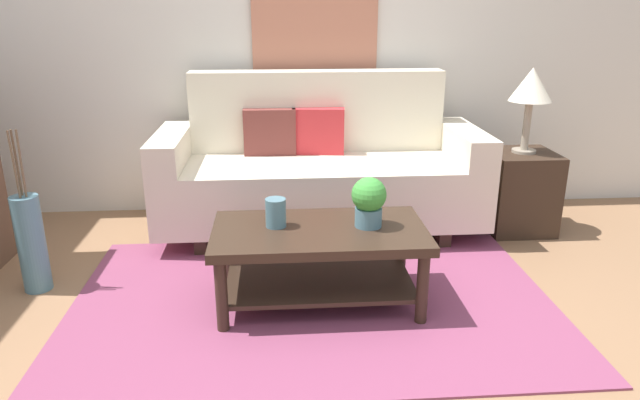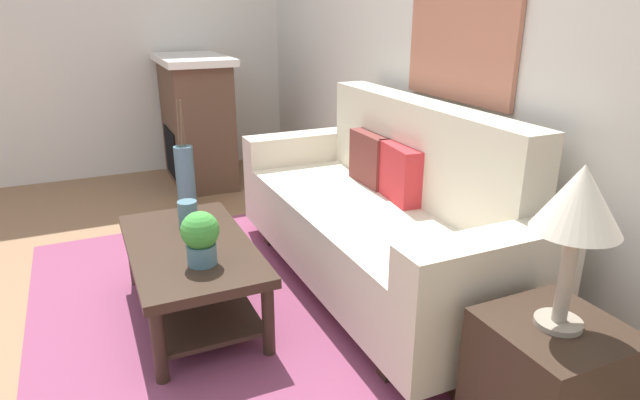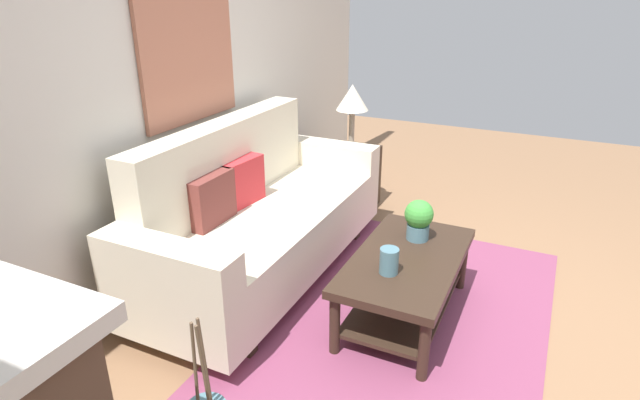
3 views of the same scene
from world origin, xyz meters
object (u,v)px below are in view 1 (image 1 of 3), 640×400
framed_painting (315,7)px  side_table (519,191)px  throw_pillow_crimson (318,131)px  coffee_table (319,249)px  throw_pillow_maroon (270,132)px  tabletop_vase (276,213)px  potted_plant_tabletop (369,200)px  floor_vase (31,244)px  couch (320,170)px  table_lamp (531,88)px

framed_painting → side_table: bearing=-22.6°
throw_pillow_crimson → coffee_table: bearing=-93.9°
throw_pillow_maroon → tabletop_vase: bearing=-88.3°
tabletop_vase → framed_painting: (0.30, 1.50, 1.00)m
tabletop_vase → potted_plant_tabletop: size_ratio=0.57×
coffee_table → floor_vase: (-1.57, 0.27, -0.04)m
coffee_table → side_table: side_table is taller
potted_plant_tabletop → floor_vase: potted_plant_tabletop is taller
side_table → floor_vase: 3.11m
framed_painting → couch: bearing=-90.0°
framed_painting → throw_pillow_crimson: bearing=-90.0°
coffee_table → floor_vase: floor_vase is taller
side_table → table_lamp: (0.00, 0.00, 0.71)m
coffee_table → framed_painting: bearing=87.0°
framed_painting → coffee_table: bearing=-93.0°
side_table → framed_painting: (-1.39, 0.58, 1.22)m
tabletop_vase → floor_vase: 1.38m
throw_pillow_crimson → table_lamp: 1.45m
throw_pillow_maroon → coffee_table: bearing=-78.0°
tabletop_vase → couch: bearing=73.6°
coffee_table → tabletop_vase: 0.30m
side_table → throw_pillow_crimson: bearing=170.3°
coffee_table → floor_vase: bearing=170.1°
couch → throw_pillow_crimson: (-0.00, 0.13, 0.25)m
side_table → throw_pillow_maroon: bearing=172.2°
side_table → floor_vase: size_ratio=1.02×
couch → throw_pillow_maroon: 0.44m
throw_pillow_crimson → potted_plant_tabletop: bearing=-81.8°
framed_painting → floor_vase: bearing=-142.4°
potted_plant_tabletop → framed_painting: 1.80m
couch → table_lamp: table_lamp is taller
potted_plant_tabletop → floor_vase: size_ratio=0.48×
couch → table_lamp: size_ratio=3.83×
couch → potted_plant_tabletop: couch is taller
floor_vase → tabletop_vase: bearing=-9.8°
coffee_table → framed_painting: size_ratio=1.22×
coffee_table → potted_plant_tabletop: size_ratio=4.20×
throw_pillow_maroon → tabletop_vase: throw_pillow_maroon is taller
throw_pillow_maroon → throw_pillow_crimson: bearing=0.0°
table_lamp → throw_pillow_maroon: bearing=172.2°
throw_pillow_crimson → framed_painting: framed_painting is taller
throw_pillow_maroon → coffee_table: 1.28m
potted_plant_tabletop → table_lamp: table_lamp is taller
tabletop_vase → side_table: (1.69, 0.92, -0.22)m
couch → tabletop_vase: size_ratio=14.54×
tabletop_vase → side_table: tabletop_vase is taller
coffee_table → throw_pillow_maroon: bearing=102.0°
potted_plant_tabletop → coffee_table: bearing=-177.4°
throw_pillow_crimson → tabletop_vase: (-0.30, -1.16, -0.18)m
throw_pillow_maroon → throw_pillow_crimson: (0.34, 0.00, 0.00)m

